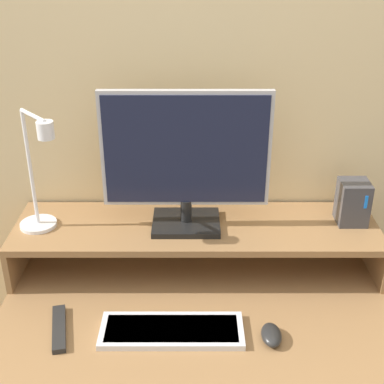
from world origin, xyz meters
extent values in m
cube|color=beige|center=(0.00, 0.78, 1.25)|extent=(6.00, 0.05, 2.50)
cube|color=olive|center=(0.00, 0.37, 0.70)|extent=(1.19, 0.75, 0.03)
cube|color=olive|center=(-0.58, 0.59, 0.78)|extent=(0.02, 0.32, 0.14)
cube|color=olive|center=(0.58, 0.59, 0.78)|extent=(0.02, 0.32, 0.14)
cube|color=olive|center=(0.00, 0.59, 0.86)|extent=(1.19, 0.32, 0.02)
cube|color=black|center=(-0.03, 0.59, 0.88)|extent=(0.22, 0.18, 0.02)
cylinder|color=black|center=(-0.03, 0.59, 0.93)|extent=(0.04, 0.04, 0.07)
cube|color=#B7B7BC|center=(-0.03, 0.59, 1.14)|extent=(0.52, 0.02, 0.37)
cube|color=#191E38|center=(-0.03, 0.58, 1.14)|extent=(0.50, 0.01, 0.35)
cylinder|color=silver|center=(-0.51, 0.58, 0.88)|extent=(0.12, 0.12, 0.01)
cylinder|color=silver|center=(-0.51, 0.58, 1.08)|extent=(0.01, 0.01, 0.38)
cylinder|color=silver|center=(-0.47, 0.53, 1.27)|extent=(0.10, 0.11, 0.01)
cylinder|color=silver|center=(-0.42, 0.48, 1.24)|extent=(0.05, 0.05, 0.05)
cube|color=#3D3D42|center=(0.51, 0.61, 0.95)|extent=(0.09, 0.10, 0.14)
cube|color=#1972F2|center=(0.53, 0.56, 0.97)|extent=(0.01, 0.00, 0.04)
cube|color=silver|center=(-0.07, 0.25, 0.73)|extent=(0.40, 0.14, 0.02)
cube|color=#AFAFB3|center=(-0.07, 0.25, 0.73)|extent=(0.37, 0.12, 0.01)
ellipsoid|color=black|center=(0.21, 0.22, 0.73)|extent=(0.06, 0.09, 0.04)
cube|color=black|center=(-0.39, 0.26, 0.72)|extent=(0.08, 0.20, 0.02)
camera|label=1|loc=(-0.01, -0.93, 1.75)|focal=50.00mm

